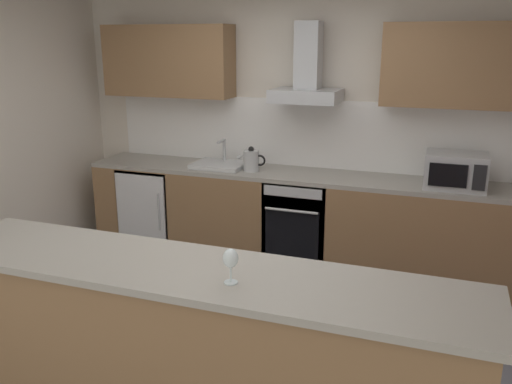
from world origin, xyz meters
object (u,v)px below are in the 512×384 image
object	(u,v)px
microwave	(456,171)
kettle	(251,160)
range_hood	(307,77)
wine_glass	(231,260)
refrigerator	(155,206)
sink	(220,164)
oven	(300,219)

from	to	relation	value
microwave	kettle	world-z (taller)	microwave
kettle	range_hood	xyz separation A→B (m)	(0.49, 0.16, 0.78)
wine_glass	range_hood	bearing A→B (deg)	97.07
refrigerator	sink	world-z (taller)	sink
microwave	sink	distance (m)	2.20
oven	sink	world-z (taller)	sink
sink	kettle	size ratio (longest dim) A/B	1.73
sink	range_hood	distance (m)	1.21
kettle	range_hood	world-z (taller)	range_hood
oven	kettle	world-z (taller)	kettle
microwave	kettle	bearing A→B (deg)	-179.82
refrigerator	wine_glass	bearing A→B (deg)	-52.96
sink	wine_glass	size ratio (longest dim) A/B	2.81
refrigerator	kettle	world-z (taller)	kettle
wine_glass	microwave	bearing A→B (deg)	67.90
refrigerator	kettle	xyz separation A→B (m)	(1.10, -0.03, 0.58)
sink	refrigerator	bearing A→B (deg)	-178.95
sink	range_hood	size ratio (longest dim) A/B	0.69
microwave	wine_glass	distance (m)	2.72
refrigerator	wine_glass	world-z (taller)	wine_glass
oven	sink	xyz separation A→B (m)	(-0.84, 0.01, 0.47)
refrigerator	range_hood	xyz separation A→B (m)	(1.59, 0.13, 1.36)
sink	oven	bearing A→B (deg)	-0.75
oven	microwave	size ratio (longest dim) A/B	1.60
kettle	wine_glass	world-z (taller)	wine_glass
refrigerator	kettle	bearing A→B (deg)	-1.61
microwave	kettle	size ratio (longest dim) A/B	1.73
refrigerator	kettle	size ratio (longest dim) A/B	2.94
kettle	sink	bearing A→B (deg)	172.75
microwave	sink	xyz separation A→B (m)	(-2.19, 0.04, -0.12)
microwave	sink	bearing A→B (deg)	178.98
microwave	wine_glass	world-z (taller)	microwave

